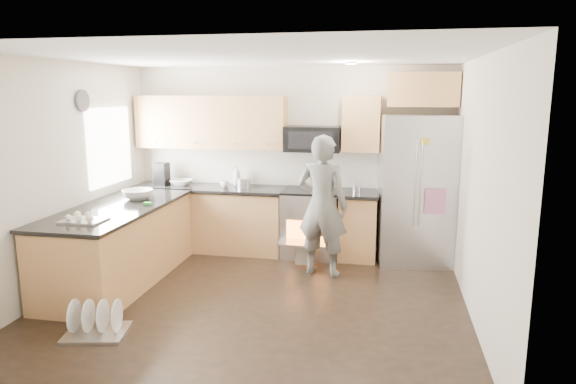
% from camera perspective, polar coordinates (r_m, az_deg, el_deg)
% --- Properties ---
extents(ground, '(4.50, 4.50, 0.00)m').
position_cam_1_polar(ground, '(5.78, -3.54, -11.88)').
color(ground, black).
rests_on(ground, ground).
extents(room_shell, '(4.54, 4.04, 2.62)m').
position_cam_1_polar(room_shell, '(5.38, -4.09, 4.89)').
color(room_shell, beige).
rests_on(room_shell, ground).
extents(back_cabinet_run, '(4.45, 0.64, 2.50)m').
position_cam_1_polar(back_cabinet_run, '(7.28, -4.64, 0.84)').
color(back_cabinet_run, tan).
rests_on(back_cabinet_run, ground).
extents(peninsula, '(0.96, 2.36, 1.04)m').
position_cam_1_polar(peninsula, '(6.48, -18.24, -5.50)').
color(peninsula, tan).
rests_on(peninsula, ground).
extents(stove_range, '(0.76, 0.97, 1.79)m').
position_cam_1_polar(stove_range, '(7.09, 2.58, -1.78)').
color(stove_range, '#B7B7BC').
rests_on(stove_range, ground).
extents(refrigerator, '(1.04, 0.86, 1.97)m').
position_cam_1_polar(refrigerator, '(6.97, 14.06, 0.26)').
color(refrigerator, '#B7B7BC').
rests_on(refrigerator, ground).
extents(person, '(0.72, 0.55, 1.75)m').
position_cam_1_polar(person, '(6.32, 3.84, -1.53)').
color(person, slate).
rests_on(person, ground).
extents(dish_rack, '(0.63, 0.55, 0.35)m').
position_cam_1_polar(dish_rack, '(5.30, -20.53, -13.69)').
color(dish_rack, '#B7B7BC').
rests_on(dish_rack, ground).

